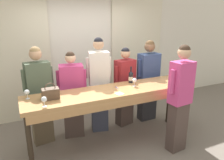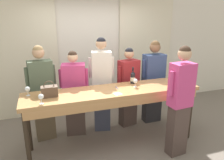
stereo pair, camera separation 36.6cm
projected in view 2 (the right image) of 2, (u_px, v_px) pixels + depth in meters
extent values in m
plane|color=#70665B|center=(113.00, 143.00, 3.95)|extent=(18.00, 18.00, 0.00)
cube|color=silver|center=(89.00, 51.00, 5.09)|extent=(12.00, 0.06, 2.80)
cube|color=beige|center=(25.00, 58.00, 4.62)|extent=(1.39, 0.03, 2.69)
cube|color=beige|center=(145.00, 51.00, 5.49)|extent=(1.39, 0.03, 2.69)
cube|color=#B27F4C|center=(113.00, 91.00, 3.66)|extent=(2.96, 0.66, 0.06)
cube|color=#B27F4C|center=(120.00, 104.00, 3.40)|extent=(2.84, 0.03, 0.12)
cylinder|color=#2D2319|center=(27.00, 141.00, 3.15)|extent=(0.07, 0.07, 0.96)
cylinder|color=#2D2319|center=(190.00, 114.00, 4.01)|extent=(0.07, 0.07, 0.96)
cylinder|color=#2D2319|center=(28.00, 125.00, 3.62)|extent=(0.07, 0.07, 0.96)
cylinder|color=#2D2319|center=(174.00, 103.00, 4.47)|extent=(0.07, 0.07, 0.96)
cylinder|color=black|center=(133.00, 79.00, 3.96)|extent=(0.08, 0.08, 0.18)
cone|color=black|center=(133.00, 73.00, 3.92)|extent=(0.08, 0.08, 0.04)
cylinder|color=black|center=(133.00, 69.00, 3.91)|extent=(0.03, 0.03, 0.08)
cylinder|color=beige|center=(133.00, 79.00, 3.96)|extent=(0.08, 0.08, 0.07)
cube|color=brown|center=(49.00, 91.00, 3.33)|extent=(0.25, 0.15, 0.16)
torus|color=brown|center=(49.00, 86.00, 3.31)|extent=(0.16, 0.01, 0.16)
cylinder|color=white|center=(175.00, 81.00, 4.10)|extent=(0.06, 0.06, 0.00)
cylinder|color=white|center=(175.00, 79.00, 4.09)|extent=(0.01, 0.01, 0.07)
sphere|color=white|center=(175.00, 76.00, 4.07)|extent=(0.08, 0.08, 0.08)
sphere|color=beige|center=(175.00, 76.00, 4.07)|extent=(0.05, 0.05, 0.05)
cylinder|color=white|center=(28.00, 95.00, 3.39)|extent=(0.06, 0.06, 0.00)
cylinder|color=white|center=(28.00, 93.00, 3.38)|extent=(0.01, 0.01, 0.07)
sphere|color=white|center=(27.00, 89.00, 3.36)|extent=(0.08, 0.08, 0.08)
cylinder|color=white|center=(179.00, 84.00, 3.96)|extent=(0.06, 0.06, 0.00)
cylinder|color=white|center=(179.00, 82.00, 3.95)|extent=(0.01, 0.01, 0.07)
sphere|color=white|center=(180.00, 78.00, 3.92)|extent=(0.08, 0.08, 0.08)
cylinder|color=white|center=(177.00, 79.00, 4.25)|extent=(0.06, 0.06, 0.00)
cylinder|color=white|center=(177.00, 77.00, 4.24)|extent=(0.01, 0.01, 0.07)
sphere|color=white|center=(177.00, 73.00, 4.22)|extent=(0.08, 0.08, 0.08)
cylinder|color=white|center=(42.00, 104.00, 3.09)|extent=(0.06, 0.06, 0.00)
cylinder|color=white|center=(41.00, 101.00, 3.07)|extent=(0.01, 0.01, 0.07)
sphere|color=white|center=(41.00, 97.00, 3.05)|extent=(0.08, 0.08, 0.08)
cylinder|color=white|center=(135.00, 87.00, 3.79)|extent=(0.06, 0.06, 0.00)
cylinder|color=white|center=(135.00, 85.00, 3.78)|extent=(0.01, 0.01, 0.07)
sphere|color=white|center=(135.00, 81.00, 3.76)|extent=(0.08, 0.08, 0.08)
cube|color=white|center=(118.00, 94.00, 3.46)|extent=(0.14, 0.14, 0.00)
cylinder|color=#193399|center=(117.00, 88.00, 3.72)|extent=(0.01, 0.13, 0.01)
cube|color=brown|center=(45.00, 118.00, 4.01)|extent=(0.36, 0.23, 0.83)
cube|color=#4C5B47|center=(41.00, 79.00, 3.79)|extent=(0.43, 0.27, 0.66)
sphere|color=tan|center=(38.00, 53.00, 3.65)|extent=(0.20, 0.20, 0.20)
sphere|color=#93754C|center=(38.00, 51.00, 3.64)|extent=(0.18, 0.18, 0.18)
cylinder|color=#4C5B47|center=(54.00, 75.00, 3.87)|extent=(0.08, 0.08, 0.36)
cylinder|color=#4C5B47|center=(27.00, 78.00, 3.68)|extent=(0.08, 0.08, 0.36)
cube|color=#473833|center=(76.00, 115.00, 4.19)|extent=(0.40, 0.30, 0.77)
cube|color=#C63D7A|center=(74.00, 80.00, 3.99)|extent=(0.47, 0.35, 0.61)
sphere|color=#DBAD89|center=(73.00, 57.00, 3.86)|extent=(0.19, 0.19, 0.19)
sphere|color=#332319|center=(73.00, 55.00, 3.85)|extent=(0.16, 0.16, 0.16)
cylinder|color=#C63D7A|center=(86.00, 78.00, 4.00)|extent=(0.08, 0.08, 0.34)
cylinder|color=#C63D7A|center=(61.00, 78.00, 3.94)|extent=(0.08, 0.08, 0.34)
cube|color=#383D51|center=(102.00, 108.00, 4.33)|extent=(0.36, 0.30, 0.88)
cube|color=silver|center=(102.00, 70.00, 4.10)|extent=(0.42, 0.35, 0.70)
sphere|color=tan|center=(101.00, 44.00, 3.96)|extent=(0.20, 0.20, 0.20)
sphere|color=black|center=(101.00, 42.00, 3.95)|extent=(0.18, 0.18, 0.18)
cylinder|color=silver|center=(112.00, 67.00, 4.10)|extent=(0.08, 0.08, 0.38)
cylinder|color=silver|center=(91.00, 67.00, 4.07)|extent=(0.08, 0.08, 0.38)
cube|color=#473833|center=(128.00, 107.00, 4.52)|extent=(0.37, 0.27, 0.77)
cube|color=maroon|center=(129.00, 75.00, 4.32)|extent=(0.43, 0.32, 0.61)
sphere|color=tan|center=(129.00, 54.00, 4.19)|extent=(0.19, 0.19, 0.19)
sphere|color=black|center=(129.00, 52.00, 4.18)|extent=(0.17, 0.17, 0.17)
cylinder|color=maroon|center=(137.00, 72.00, 4.41)|extent=(0.08, 0.08, 0.34)
cylinder|color=maroon|center=(120.00, 75.00, 4.20)|extent=(0.08, 0.08, 0.34)
cube|color=#28282D|center=(152.00, 103.00, 4.68)|extent=(0.37, 0.21, 0.82)
cube|color=#334775|center=(154.00, 70.00, 4.47)|extent=(0.44, 0.25, 0.65)
sphere|color=brown|center=(155.00, 47.00, 4.33)|extent=(0.22, 0.22, 0.22)
sphere|color=brown|center=(155.00, 45.00, 4.32)|extent=(0.19, 0.19, 0.19)
cylinder|color=#334775|center=(164.00, 67.00, 4.53)|extent=(0.07, 0.07, 0.36)
cylinder|color=#334775|center=(144.00, 69.00, 4.38)|extent=(0.07, 0.07, 0.36)
cube|color=#473833|center=(177.00, 130.00, 3.55)|extent=(0.31, 0.22, 0.86)
cube|color=#C63D7A|center=(182.00, 85.00, 3.33)|extent=(0.37, 0.26, 0.68)
sphere|color=tan|center=(185.00, 54.00, 3.19)|extent=(0.20, 0.20, 0.20)
sphere|color=#332319|center=(185.00, 52.00, 3.18)|extent=(0.18, 0.18, 0.18)
cylinder|color=#C63D7A|center=(172.00, 83.00, 3.23)|extent=(0.08, 0.08, 0.38)
cylinder|color=#C63D7A|center=(192.00, 80.00, 3.39)|extent=(0.08, 0.08, 0.38)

